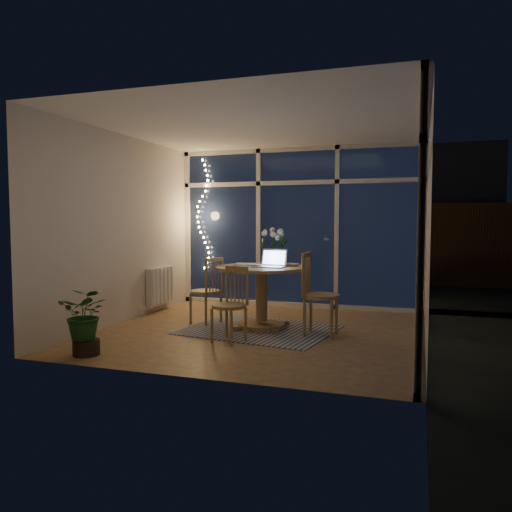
{
  "coord_description": "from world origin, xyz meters",
  "views": [
    {
      "loc": [
        1.94,
        -5.99,
        1.41
      ],
      "look_at": [
        -0.14,
        0.25,
        0.95
      ],
      "focal_mm": 35.0,
      "sensor_mm": 36.0,
      "label": 1
    }
  ],
  "objects_px": {
    "chair_right": "(321,294)",
    "potted_plant": "(86,319)",
    "flower_vase": "(276,257)",
    "chair_front": "(229,304)",
    "laptop": "(271,258)",
    "chair_left": "(206,290)",
    "dining_table": "(262,298)"
  },
  "relations": [
    {
      "from": "chair_front",
      "to": "laptop",
      "type": "distance_m",
      "value": 0.94
    },
    {
      "from": "laptop",
      "to": "dining_table",
      "type": "bearing_deg",
      "value": 157.24
    },
    {
      "from": "chair_left",
      "to": "flower_vase",
      "type": "distance_m",
      "value": 1.07
    },
    {
      "from": "flower_vase",
      "to": "chair_right",
      "type": "bearing_deg",
      "value": -32.59
    },
    {
      "from": "flower_vase",
      "to": "potted_plant",
      "type": "relative_size",
      "value": 0.28
    },
    {
      "from": "dining_table",
      "to": "chair_right",
      "type": "height_order",
      "value": "chair_right"
    },
    {
      "from": "chair_left",
      "to": "chair_front",
      "type": "distance_m",
      "value": 1.13
    },
    {
      "from": "chair_right",
      "to": "potted_plant",
      "type": "bearing_deg",
      "value": 128.37
    },
    {
      "from": "chair_left",
      "to": "flower_vase",
      "type": "height_order",
      "value": "flower_vase"
    },
    {
      "from": "laptop",
      "to": "potted_plant",
      "type": "xyz_separation_m",
      "value": [
        -1.51,
        -1.74,
        -0.56
      ]
    },
    {
      "from": "chair_left",
      "to": "chair_front",
      "type": "relative_size",
      "value": 1.05
    },
    {
      "from": "chair_right",
      "to": "potted_plant",
      "type": "height_order",
      "value": "chair_right"
    },
    {
      "from": "dining_table",
      "to": "chair_front",
      "type": "xyz_separation_m",
      "value": [
        -0.14,
        -0.82,
        0.04
      ]
    },
    {
      "from": "laptop",
      "to": "potted_plant",
      "type": "relative_size",
      "value": 0.45
    },
    {
      "from": "chair_left",
      "to": "potted_plant",
      "type": "bearing_deg",
      "value": 4.97
    },
    {
      "from": "chair_front",
      "to": "laptop",
      "type": "height_order",
      "value": "laptop"
    },
    {
      "from": "laptop",
      "to": "flower_vase",
      "type": "height_order",
      "value": "laptop"
    },
    {
      "from": "flower_vase",
      "to": "potted_plant",
      "type": "distance_m",
      "value": 2.62
    },
    {
      "from": "chair_left",
      "to": "chair_right",
      "type": "height_order",
      "value": "chair_right"
    },
    {
      "from": "chair_front",
      "to": "potted_plant",
      "type": "relative_size",
      "value": 1.17
    },
    {
      "from": "flower_vase",
      "to": "laptop",
      "type": "bearing_deg",
      "value": -84.75
    },
    {
      "from": "chair_right",
      "to": "flower_vase",
      "type": "distance_m",
      "value": 0.92
    },
    {
      "from": "chair_right",
      "to": "laptop",
      "type": "xyz_separation_m",
      "value": [
        -0.66,
        0.09,
        0.42
      ]
    },
    {
      "from": "dining_table",
      "to": "chair_front",
      "type": "bearing_deg",
      "value": -99.51
    },
    {
      "from": "chair_front",
      "to": "chair_right",
      "type": "bearing_deg",
      "value": 50.07
    },
    {
      "from": "chair_left",
      "to": "laptop",
      "type": "bearing_deg",
      "value": 102.01
    },
    {
      "from": "dining_table",
      "to": "chair_left",
      "type": "bearing_deg",
      "value": 175.14
    },
    {
      "from": "potted_plant",
      "to": "flower_vase",
      "type": "bearing_deg",
      "value": 54.99
    },
    {
      "from": "chair_left",
      "to": "chair_right",
      "type": "distance_m",
      "value": 1.66
    },
    {
      "from": "flower_vase",
      "to": "potted_plant",
      "type": "xyz_separation_m",
      "value": [
        -1.47,
        -2.1,
        -0.54
      ]
    },
    {
      "from": "chair_left",
      "to": "chair_right",
      "type": "xyz_separation_m",
      "value": [
        1.64,
        -0.23,
        0.05
      ]
    },
    {
      "from": "chair_right",
      "to": "potted_plant",
      "type": "distance_m",
      "value": 2.73
    }
  ]
}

